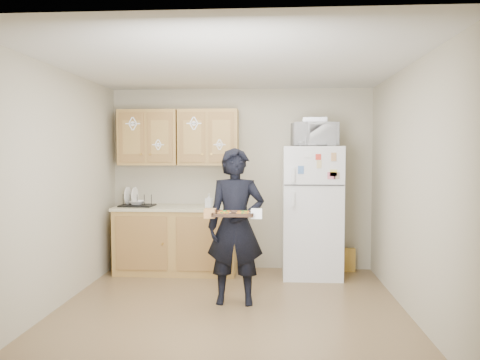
# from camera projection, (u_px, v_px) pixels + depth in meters

# --- Properties ---
(floor) EXTENTS (3.60, 3.60, 0.00)m
(floor) POSITION_uv_depth(u_px,v_px,m) (230.00, 310.00, 4.81)
(floor) COLOR brown
(floor) RESTS_ON ground
(ceiling) EXTENTS (3.60, 3.60, 0.00)m
(ceiling) POSITION_uv_depth(u_px,v_px,m) (230.00, 64.00, 4.66)
(ceiling) COLOR beige
(ceiling) RESTS_ON wall_back
(wall_back) EXTENTS (3.60, 0.04, 2.50)m
(wall_back) POSITION_uv_depth(u_px,v_px,m) (241.00, 179.00, 6.53)
(wall_back) COLOR #ADA58C
(wall_back) RESTS_ON floor
(wall_front) EXTENTS (3.60, 0.04, 2.50)m
(wall_front) POSITION_uv_depth(u_px,v_px,m) (205.00, 211.00, 2.94)
(wall_front) COLOR #ADA58C
(wall_front) RESTS_ON floor
(wall_left) EXTENTS (0.04, 3.60, 2.50)m
(wall_left) POSITION_uv_depth(u_px,v_px,m) (57.00, 188.00, 4.85)
(wall_left) COLOR #ADA58C
(wall_left) RESTS_ON floor
(wall_right) EXTENTS (0.04, 3.60, 2.50)m
(wall_right) POSITION_uv_depth(u_px,v_px,m) (411.00, 190.00, 4.62)
(wall_right) COLOR #ADA58C
(wall_right) RESTS_ON floor
(refrigerator) EXTENTS (0.75, 0.70, 1.70)m
(refrigerator) POSITION_uv_depth(u_px,v_px,m) (312.00, 211.00, 6.12)
(refrigerator) COLOR silver
(refrigerator) RESTS_ON floor
(base_cabinet) EXTENTS (1.60, 0.60, 0.86)m
(base_cabinet) POSITION_uv_depth(u_px,v_px,m) (177.00, 241.00, 6.31)
(base_cabinet) COLOR olive
(base_cabinet) RESTS_ON floor
(countertop) EXTENTS (1.64, 0.64, 0.04)m
(countertop) POSITION_uv_depth(u_px,v_px,m) (177.00, 208.00, 6.29)
(countertop) COLOR beige
(countertop) RESTS_ON base_cabinet
(upper_cab_left) EXTENTS (0.80, 0.33, 0.75)m
(upper_cab_left) POSITION_uv_depth(u_px,v_px,m) (149.00, 138.00, 6.39)
(upper_cab_left) COLOR olive
(upper_cab_left) RESTS_ON wall_back
(upper_cab_right) EXTENTS (0.80, 0.33, 0.75)m
(upper_cab_right) POSITION_uv_depth(u_px,v_px,m) (209.00, 138.00, 6.34)
(upper_cab_right) COLOR olive
(upper_cab_right) RESTS_ON wall_back
(cereal_box) EXTENTS (0.20, 0.07, 0.32)m
(cereal_box) POSITION_uv_depth(u_px,v_px,m) (348.00, 260.00, 6.37)
(cereal_box) COLOR #F0CD55
(cereal_box) RESTS_ON floor
(person) EXTENTS (0.61, 0.40, 1.67)m
(person) POSITION_uv_depth(u_px,v_px,m) (236.00, 226.00, 4.99)
(person) COLOR black
(person) RESTS_ON floor
(baking_tray) EXTENTS (0.41, 0.30, 0.04)m
(baking_tray) POSITION_uv_depth(u_px,v_px,m) (233.00, 214.00, 4.68)
(baking_tray) COLOR black
(baking_tray) RESTS_ON person
(pizza_front_left) EXTENTS (0.14, 0.14, 0.02)m
(pizza_front_left) POSITION_uv_depth(u_px,v_px,m) (223.00, 214.00, 4.62)
(pizza_front_left) COLOR orange
(pizza_front_left) RESTS_ON baking_tray
(pizza_front_right) EXTENTS (0.14, 0.14, 0.02)m
(pizza_front_right) POSITION_uv_depth(u_px,v_px,m) (242.00, 214.00, 4.61)
(pizza_front_right) COLOR orange
(pizza_front_right) RESTS_ON baking_tray
(pizza_back_left) EXTENTS (0.14, 0.14, 0.02)m
(pizza_back_left) POSITION_uv_depth(u_px,v_px,m) (224.00, 212.00, 4.75)
(pizza_back_left) COLOR orange
(pizza_back_left) RESTS_ON baking_tray
(pizza_back_right) EXTENTS (0.14, 0.14, 0.02)m
(pizza_back_right) POSITION_uv_depth(u_px,v_px,m) (243.00, 212.00, 4.74)
(pizza_back_right) COLOR orange
(pizza_back_right) RESTS_ON baking_tray
(microwave) EXTENTS (0.60, 0.46, 0.31)m
(microwave) POSITION_uv_depth(u_px,v_px,m) (314.00, 135.00, 6.01)
(microwave) COLOR silver
(microwave) RESTS_ON refrigerator
(foil_pan) EXTENTS (0.33, 0.25, 0.06)m
(foil_pan) POSITION_uv_depth(u_px,v_px,m) (315.00, 120.00, 6.03)
(foil_pan) COLOR #B9BAC0
(foil_pan) RESTS_ON microwave
(dish_rack) EXTENTS (0.45, 0.35, 0.17)m
(dish_rack) POSITION_uv_depth(u_px,v_px,m) (137.00, 200.00, 6.28)
(dish_rack) COLOR black
(dish_rack) RESTS_ON countertop
(bowl) EXTENTS (0.23, 0.23, 0.05)m
(bowl) POSITION_uv_depth(u_px,v_px,m) (137.00, 203.00, 6.29)
(bowl) COLOR silver
(bowl) RESTS_ON dish_rack
(soap_bottle) EXTENTS (0.10, 0.10, 0.18)m
(soap_bottle) POSITION_uv_depth(u_px,v_px,m) (209.00, 201.00, 6.15)
(soap_bottle) COLOR silver
(soap_bottle) RESTS_ON countertop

